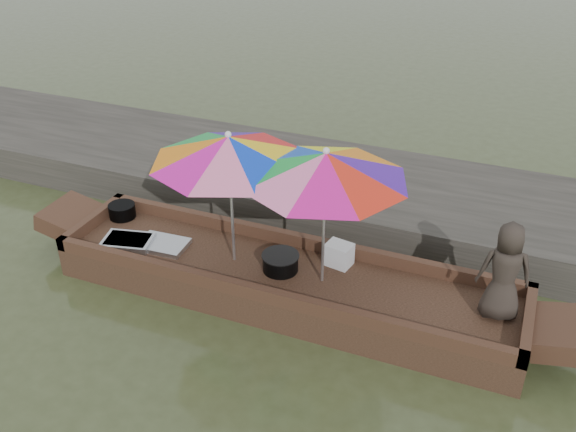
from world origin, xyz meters
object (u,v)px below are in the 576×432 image
at_px(cooking_pot, 122,211).
at_px(supply_bag, 339,254).
at_px(tray_scallop, 163,245).
at_px(boat_hull, 285,284).
at_px(umbrella_stern, 324,218).
at_px(vendor, 505,271).
at_px(charcoal_grill, 280,263).
at_px(umbrella_bow, 231,199).
at_px(tray_crayfish, 128,242).

relative_size(cooking_pot, supply_bag, 1.18).
relative_size(cooking_pot, tray_scallop, 0.59).
relative_size(boat_hull, supply_bag, 18.46).
xyz_separation_m(boat_hull, supply_bag, (0.50, 0.36, 0.30)).
xyz_separation_m(tray_scallop, umbrella_stern, (1.93, 0.08, 0.74)).
height_order(cooking_pot, vendor, vendor).
xyz_separation_m(cooking_pot, supply_bag, (2.84, 0.03, 0.04)).
xyz_separation_m(tray_scallop, vendor, (3.73, 0.18, 0.50)).
distance_m(charcoal_grill, supply_bag, 0.66).
bearing_deg(boat_hull, supply_bag, 35.46).
bearing_deg(charcoal_grill, vendor, 2.45).
bearing_deg(umbrella_stern, umbrella_bow, 180.00).
bearing_deg(cooking_pot, umbrella_bow, -10.77).
bearing_deg(umbrella_bow, supply_bag, 17.82).
bearing_deg(vendor, cooking_pot, -14.31).
height_order(charcoal_grill, umbrella_stern, umbrella_stern).
distance_m(supply_bag, umbrella_bow, 1.34).
xyz_separation_m(boat_hull, umbrella_stern, (0.44, 0.00, 0.95)).
bearing_deg(vendor, charcoal_grill, -9.12).
bearing_deg(cooking_pot, umbrella_stern, -6.75).
xyz_separation_m(charcoal_grill, supply_bag, (0.56, 0.35, 0.04)).
distance_m(tray_crayfish, tray_scallop, 0.41).
bearing_deg(umbrella_stern, tray_crayfish, -175.03).
distance_m(tray_scallop, vendor, 3.77).
bearing_deg(boat_hull, tray_scallop, -177.10).
height_order(tray_crayfish, umbrella_stern, umbrella_stern).
xyz_separation_m(charcoal_grill, umbrella_stern, (0.49, -0.01, 0.68)).
bearing_deg(tray_crayfish, vendor, 4.32).
bearing_deg(charcoal_grill, boat_hull, -12.07).
xyz_separation_m(boat_hull, cooking_pot, (-2.33, 0.33, 0.26)).
distance_m(tray_scallop, supply_bag, 2.05).
height_order(tray_crayfish, charcoal_grill, charcoal_grill).
relative_size(vendor, umbrella_bow, 0.63).
xyz_separation_m(boat_hull, umbrella_bow, (-0.61, 0.00, 0.95)).
height_order(tray_crayfish, tray_scallop, tray_crayfish).
xyz_separation_m(boat_hull, tray_scallop, (-1.50, -0.08, 0.21)).
bearing_deg(umbrella_bow, boat_hull, 0.00).
relative_size(tray_crayfish, umbrella_stern, 0.33).
bearing_deg(supply_bag, tray_crayfish, -166.81).
relative_size(tray_scallop, supply_bag, 2.01).
bearing_deg(charcoal_grill, umbrella_bow, -178.85).
bearing_deg(umbrella_bow, vendor, 2.19).
height_order(charcoal_grill, supply_bag, supply_bag).
relative_size(boat_hull, tray_crayfish, 9.17).
bearing_deg(umbrella_bow, charcoal_grill, 1.15).
height_order(boat_hull, supply_bag, supply_bag).
xyz_separation_m(tray_crayfish, supply_bag, (2.39, 0.56, 0.09)).
xyz_separation_m(tray_scallop, charcoal_grill, (1.45, 0.09, 0.06)).
distance_m(cooking_pot, charcoal_grill, 2.30).
height_order(boat_hull, tray_scallop, tray_scallop).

